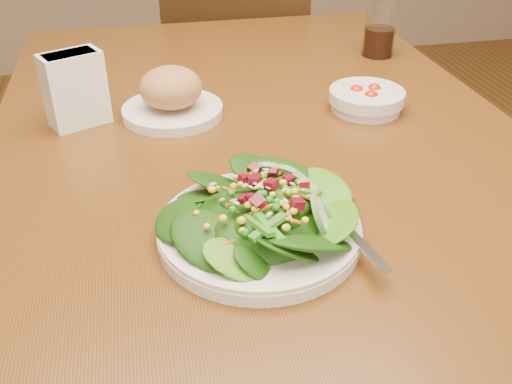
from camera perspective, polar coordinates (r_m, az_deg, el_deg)
dining_table at (r=1.00m, az=0.69°, el=0.16°), size 0.90×1.40×0.75m
chair_far at (r=1.92m, az=-1.49°, el=12.45°), size 0.57×0.57×0.99m
salad_plate at (r=0.70m, az=1.06°, el=-2.66°), size 0.26×0.25×0.07m
bread_plate at (r=1.03m, az=-8.44°, el=9.41°), size 0.18×0.18×0.09m
tomato_bowl at (r=1.06m, az=10.98°, el=9.08°), size 0.14×0.14×0.04m
drinking_glass at (r=1.34m, az=12.26°, el=15.37°), size 0.07×0.07×0.12m
napkin_holder at (r=1.02m, az=-17.67°, el=9.94°), size 0.11×0.09×0.13m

